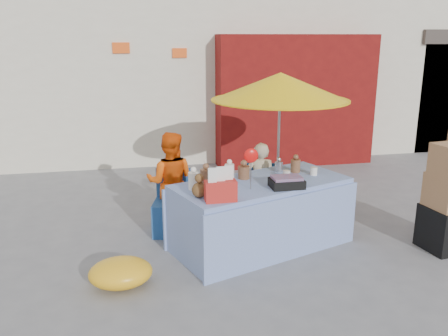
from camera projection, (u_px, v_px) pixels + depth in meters
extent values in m
plane|color=slate|center=(236.00, 264.00, 5.53)|extent=(80.00, 80.00, 0.00)
cube|color=silver|center=(172.00, 49.00, 11.53)|extent=(12.00, 5.00, 4.50)
cube|color=maroon|center=(296.00, 101.00, 9.56)|extent=(3.20, 0.60, 2.60)
cube|color=#4C331E|center=(431.00, 91.00, 12.12)|extent=(2.60, 3.00, 2.40)
cube|color=#3F3833|center=(437.00, 37.00, 11.75)|extent=(2.80, 3.20, 0.30)
cube|color=#F85514|center=(121.00, 48.00, 8.89)|extent=(0.32, 0.04, 0.20)
cube|color=#F85514|center=(180.00, 53.00, 9.13)|extent=(0.28, 0.04, 0.18)
cube|color=#869DD7|center=(261.00, 214.00, 5.90)|extent=(2.35, 1.64, 0.85)
cube|color=#869DD7|center=(286.00, 230.00, 5.50)|extent=(2.09, 0.79, 0.79)
cube|color=#869DD7|center=(239.00, 205.00, 6.32)|extent=(2.09, 0.79, 0.79)
cylinder|color=white|center=(194.00, 181.00, 5.47)|extent=(0.16, 0.16, 0.20)
cylinder|color=brown|center=(206.00, 177.00, 5.68)|extent=(0.17, 0.17, 0.18)
cylinder|color=white|center=(229.00, 174.00, 5.65)|extent=(0.15, 0.15, 0.25)
cylinder|color=brown|center=(244.00, 172.00, 5.89)|extent=(0.19, 0.19, 0.16)
cylinder|color=#B2B2B7|center=(279.00, 167.00, 6.20)|extent=(0.13, 0.13, 0.14)
cylinder|color=brown|center=(295.00, 166.00, 6.17)|extent=(0.16, 0.16, 0.17)
cylinder|color=white|center=(287.00, 175.00, 5.90)|extent=(0.12, 0.12, 0.10)
cylinder|color=white|center=(314.00, 171.00, 6.05)|extent=(0.12, 0.12, 0.10)
sphere|color=brown|center=(199.00, 190.00, 5.20)|extent=(0.17, 0.17, 0.17)
ellipsoid|color=red|center=(251.00, 156.00, 5.40)|extent=(0.18, 0.11, 0.17)
cube|color=red|center=(221.00, 191.00, 5.08)|extent=(0.37, 0.27, 0.23)
cube|color=black|center=(287.00, 183.00, 5.55)|extent=(0.45, 0.39, 0.10)
cube|color=#1E4A8C|center=(172.00, 218.00, 6.33)|extent=(0.58, 0.56, 0.45)
cube|color=#1E4A8C|center=(174.00, 182.00, 6.43)|extent=(0.48, 0.16, 0.40)
cube|color=#1E4A8C|center=(262.00, 211.00, 6.57)|extent=(0.58, 0.56, 0.45)
cube|color=#1E4A8C|center=(263.00, 177.00, 6.67)|extent=(0.48, 0.16, 0.40)
imported|color=#F3560C|center=(170.00, 182.00, 6.35)|extent=(0.77, 0.66, 1.36)
imported|color=tan|center=(260.00, 183.00, 6.62)|extent=(0.48, 0.37, 1.16)
cylinder|color=gray|center=(278.00, 151.00, 6.70)|extent=(0.04, 0.04, 2.00)
cone|color=yellow|center=(280.00, 87.00, 6.46)|extent=(1.90, 1.90, 0.38)
cylinder|color=yellow|center=(280.00, 100.00, 6.51)|extent=(1.90, 1.90, 0.02)
cube|color=black|center=(448.00, 227.00, 5.87)|extent=(0.67, 0.57, 0.55)
ellipsoid|color=yellow|center=(121.00, 273.00, 5.01)|extent=(0.78, 0.68, 0.30)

